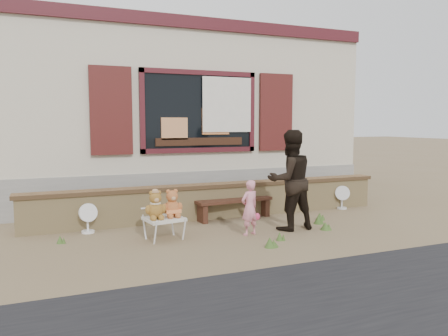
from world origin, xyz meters
name	(u,v)px	position (x,y,z in m)	size (l,w,h in m)	color
ground	(237,229)	(0.00, 0.00, 0.00)	(80.00, 80.00, 0.00)	brown
shopfront	(168,116)	(0.00, 4.49, 2.00)	(8.04, 5.13, 4.00)	#B9AE96
brick_wall	(216,200)	(0.00, 1.00, 0.34)	(7.10, 0.36, 0.67)	tan
bench	(234,204)	(0.28, 0.77, 0.28)	(1.54, 0.46, 0.39)	#341B12
folding_chair	(164,220)	(-1.32, -0.17, 0.31)	(0.64, 0.58, 0.35)	beige
teddy_bear_left	(155,204)	(-1.46, -0.19, 0.57)	(0.33, 0.28, 0.45)	brown
teddy_bear_right	(172,203)	(-1.18, -0.14, 0.57)	(0.33, 0.28, 0.45)	#98532A
child	(250,208)	(0.03, -0.42, 0.45)	(0.33, 0.22, 0.90)	pink
adult	(290,180)	(0.83, -0.33, 0.85)	(0.83, 0.64, 1.70)	black
fan_left	(88,218)	(-2.39, 0.71, 0.25)	(0.32, 0.21, 0.50)	white
fan_right	(342,197)	(2.78, 0.80, 0.25)	(0.32, 0.21, 0.50)	silver
grass_tufts	(289,229)	(0.68, -0.56, 0.07)	(4.69, 1.52, 0.16)	#3D5C24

